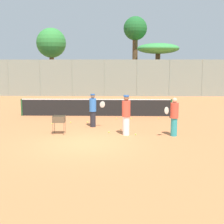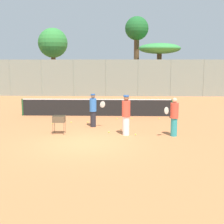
% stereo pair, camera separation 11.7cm
% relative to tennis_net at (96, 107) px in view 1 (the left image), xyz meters
% --- Properties ---
extents(ground_plane, '(80.00, 80.00, 0.00)m').
position_rel_tennis_net_xyz_m(ground_plane, '(0.00, -6.68, -0.56)').
color(ground_plane, '#C67242').
extents(tennis_net, '(9.45, 0.10, 1.07)m').
position_rel_tennis_net_xyz_m(tennis_net, '(0.00, 0.00, 0.00)').
color(tennis_net, '#26592D').
rests_on(tennis_net, ground_plane).
extents(back_fence, '(31.82, 0.08, 3.59)m').
position_rel_tennis_net_xyz_m(back_fence, '(0.00, 11.46, 1.24)').
color(back_fence, gray).
rests_on(back_fence, ground_plane).
extents(tree_0, '(3.27, 3.27, 7.09)m').
position_rel_tennis_net_xyz_m(tree_0, '(-6.14, 16.07, 4.79)').
color(tree_0, brown).
rests_on(tree_0, ground_plane).
extents(tree_1, '(2.48, 2.48, 8.10)m').
position_rel_tennis_net_xyz_m(tree_1, '(3.12, 14.70, 5.89)').
color(tree_1, brown).
rests_on(tree_1, ground_plane).
extents(tree_2, '(4.27, 4.27, 5.24)m').
position_rel_tennis_net_xyz_m(tree_2, '(5.37, 13.16, 4.02)').
color(tree_2, brown).
rests_on(tree_2, ground_plane).
extents(player_white_outfit, '(0.38, 0.94, 1.84)m').
position_rel_tennis_net_xyz_m(player_white_outfit, '(1.76, -5.14, 0.40)').
color(player_white_outfit, white).
rests_on(player_white_outfit, ground_plane).
extents(player_red_cap, '(0.75, 0.68, 1.75)m').
position_rel_tennis_net_xyz_m(player_red_cap, '(3.92, -5.28, 0.34)').
color(player_red_cap, teal).
rests_on(player_red_cap, ground_plane).
extents(player_yellow_shirt, '(0.87, 0.45, 1.71)m').
position_rel_tennis_net_xyz_m(player_yellow_shirt, '(0.09, -3.32, 0.33)').
color(player_yellow_shirt, '#26262D').
rests_on(player_yellow_shirt, ground_plane).
extents(ball_cart, '(0.56, 0.41, 0.86)m').
position_rel_tennis_net_xyz_m(ball_cart, '(-1.34, -5.02, 0.08)').
color(ball_cart, brown).
rests_on(ball_cart, ground_plane).
extents(tennis_ball_0, '(0.07, 0.07, 0.07)m').
position_rel_tennis_net_xyz_m(tennis_ball_0, '(-0.32, -2.23, -0.52)').
color(tennis_ball_0, '#D1E54C').
rests_on(tennis_ball_0, ground_plane).
extents(tennis_ball_1, '(0.07, 0.07, 0.07)m').
position_rel_tennis_net_xyz_m(tennis_ball_1, '(-1.24, -2.30, -0.52)').
color(tennis_ball_1, '#D1E54C').
rests_on(tennis_ball_1, ground_plane).
extents(tennis_ball_2, '(0.07, 0.07, 0.07)m').
position_rel_tennis_net_xyz_m(tennis_ball_2, '(1.28, -1.03, -0.52)').
color(tennis_ball_2, '#D1E54C').
rests_on(tennis_ball_2, ground_plane).
extents(tennis_ball_3, '(0.07, 0.07, 0.07)m').
position_rel_tennis_net_xyz_m(tennis_ball_3, '(2.17, -0.97, -0.52)').
color(tennis_ball_3, '#D1E54C').
rests_on(tennis_ball_3, ground_plane).
extents(tennis_ball_4, '(0.07, 0.07, 0.07)m').
position_rel_tennis_net_xyz_m(tennis_ball_4, '(2.20, -5.16, -0.52)').
color(tennis_ball_4, '#D1E54C').
rests_on(tennis_ball_4, ground_plane).
extents(tennis_ball_5, '(0.07, 0.07, 0.07)m').
position_rel_tennis_net_xyz_m(tennis_ball_5, '(3.77, -0.95, -0.52)').
color(tennis_ball_5, '#D1E54C').
rests_on(tennis_ball_5, ground_plane).
extents(tennis_ball_6, '(0.07, 0.07, 0.07)m').
position_rel_tennis_net_xyz_m(tennis_ball_6, '(0.96, -4.75, -0.52)').
color(tennis_ball_6, '#D1E54C').
rests_on(tennis_ball_6, ground_plane).
extents(tennis_ball_7, '(0.07, 0.07, 0.07)m').
position_rel_tennis_net_xyz_m(tennis_ball_7, '(-2.19, -2.70, -0.52)').
color(tennis_ball_7, '#D1E54C').
rests_on(tennis_ball_7, ground_plane).
extents(parked_car, '(4.20, 1.70, 1.60)m').
position_rel_tennis_net_xyz_m(parked_car, '(-5.99, 13.53, 0.10)').
color(parked_car, '#232328').
rests_on(parked_car, ground_plane).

